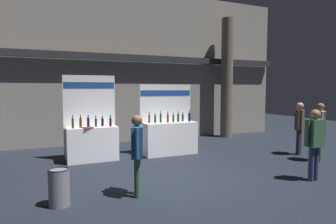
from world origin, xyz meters
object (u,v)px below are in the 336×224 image
Objects in this scene: visitor_5 at (299,124)px; visitor_6 at (320,127)px; exhibitor_booth_1 at (169,135)px; trash_bin at (59,187)px; visitor_2 at (314,139)px; visitor_3 at (137,148)px; exhibitor_booth_0 at (92,140)px.

visitor_5 is 0.85m from visitor_6.
trash_bin is (-3.49, -3.03, -0.26)m from exhibitor_booth_1.
visitor_3 is (-3.95, 0.70, -0.03)m from visitor_2.
visitor_6 is at bearing 3.55° from trash_bin.
exhibitor_booth_0 is 3.34m from trash_bin.
exhibitor_booth_0 reaches higher than trash_bin.
exhibitor_booth_0 is 6.42m from visitor_5.
exhibitor_booth_1 is 4.63m from trash_bin.
exhibitor_booth_0 is at bearing 71.18° from trash_bin.
exhibitor_booth_1 reaches higher than visitor_2.
exhibitor_booth_1 is at bearing -2.89° from exhibitor_booth_0.
visitor_6 is at bearing -143.92° from visitor_2.
visitor_5 is at bearing 10.04° from trash_bin.
exhibitor_booth_1 reaches higher than visitor_6.
trash_bin is 5.47m from visitor_2.
visitor_2 is 2.75m from visitor_5.
visitor_3 is 5.67m from visitor_6.
exhibitor_booth_0 reaches higher than visitor_6.
trash_bin is 1.55m from visitor_3.
exhibitor_booth_0 is 3.68× the size of trash_bin.
exhibitor_booth_0 is 5.84m from visitor_2.
visitor_2 is 4.01m from visitor_3.
exhibitor_booth_1 is at bearing 95.38° from visitor_6.
visitor_6 reaches higher than visitor_3.
visitor_5 is at bearing -57.79° from visitor_3.
trash_bin is 7.34m from visitor_5.
exhibitor_booth_0 is 3.27m from visitor_3.
visitor_3 is (-2.06, -3.11, 0.34)m from exhibitor_booth_1.
visitor_2 is at bearing -162.06° from visitor_5.
exhibitor_booth_1 is at bearing 124.21° from visitor_5.
visitor_6 is (-0.13, -0.84, 0.02)m from visitor_5.
visitor_3 is (0.35, -3.23, 0.32)m from exhibitor_booth_0.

